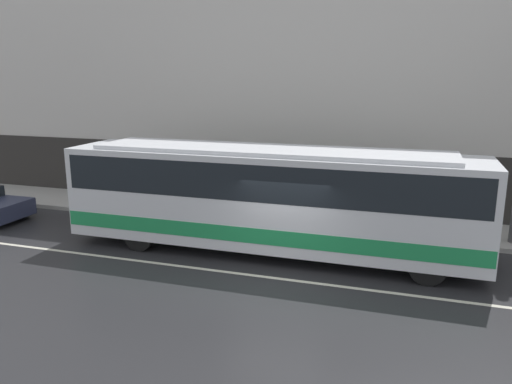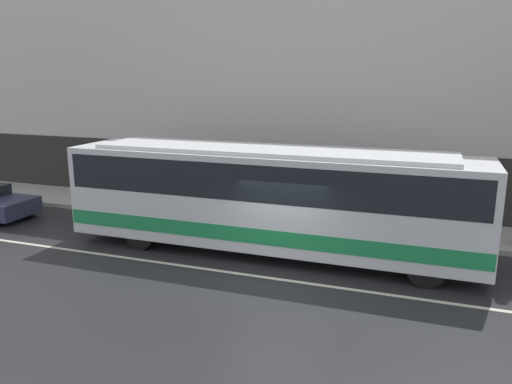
% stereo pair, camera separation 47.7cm
% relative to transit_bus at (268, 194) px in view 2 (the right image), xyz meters
% --- Properties ---
extents(ground_plane, '(60.00, 60.00, 0.00)m').
position_rel_transit_bus_xyz_m(ground_plane, '(0.82, -1.94, -1.82)').
color(ground_plane, '#262628').
extents(sidewalk, '(60.00, 2.79, 0.16)m').
position_rel_transit_bus_xyz_m(sidewalk, '(0.82, 3.46, -1.74)').
color(sidewalk, '#A09E99').
rests_on(sidewalk, ground_plane).
extents(building_facade, '(60.00, 0.35, 10.20)m').
position_rel_transit_bus_xyz_m(building_facade, '(0.82, 4.99, 3.10)').
color(building_facade, silver).
rests_on(building_facade, ground_plane).
extents(lane_stripe, '(54.00, 0.14, 0.01)m').
position_rel_transit_bus_xyz_m(lane_stripe, '(0.82, -1.94, -1.82)').
color(lane_stripe, beige).
rests_on(lane_stripe, ground_plane).
extents(transit_bus, '(12.50, 2.55, 3.23)m').
position_rel_transit_bus_xyz_m(transit_bus, '(0.00, 0.00, 0.00)').
color(transit_bus, silver).
rests_on(transit_bus, ground_plane).
extents(pedestrian_waiting, '(0.36, 0.36, 1.58)m').
position_rel_transit_bus_xyz_m(pedestrian_waiting, '(-2.01, 2.70, -0.93)').
color(pedestrian_waiting, '#333338').
rests_on(pedestrian_waiting, sidewalk).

